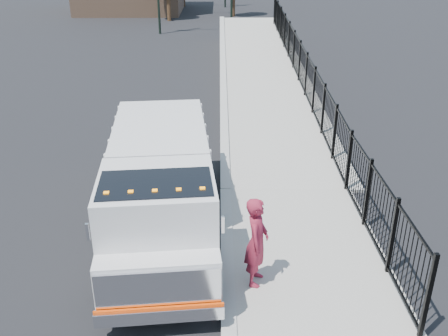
{
  "coord_description": "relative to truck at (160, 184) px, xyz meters",
  "views": [
    {
      "loc": [
        -0.15,
        -9.07,
        6.89
      ],
      "look_at": [
        -0.06,
        2.0,
        1.74
      ],
      "focal_mm": 40.0,
      "sensor_mm": 36.0,
      "label": 1
    }
  ],
  "objects": [
    {
      "name": "ground",
      "position": [
        1.62,
        -1.72,
        -1.46
      ],
      "size": [
        120.0,
        120.0,
        0.0
      ],
      "primitive_type": "plane",
      "color": "black",
      "rests_on": "ground"
    },
    {
      "name": "ramp",
      "position": [
        3.74,
        14.28,
        -1.46
      ],
      "size": [
        3.95,
        24.06,
        3.19
      ],
      "primitive_type": "cube",
      "rotation": [
        0.06,
        0.0,
        0.0
      ],
      "color": "#9E998E",
      "rests_on": "ground"
    },
    {
      "name": "iron_fence",
      "position": [
        5.17,
        10.28,
        -0.56
      ],
      "size": [
        0.1,
        28.0,
        1.8
      ],
      "primitive_type": "cube",
      "color": "black",
      "rests_on": "ground"
    },
    {
      "name": "truck",
      "position": [
        0.0,
        0.0,
        0.0
      ],
      "size": [
        3.1,
        7.74,
        2.59
      ],
      "rotation": [
        0.0,
        0.0,
        0.09
      ],
      "color": "black",
      "rests_on": "ground"
    },
    {
      "name": "worker",
      "position": [
        2.22,
        -2.04,
        -0.33
      ],
      "size": [
        0.62,
        0.82,
        2.01
      ],
      "primitive_type": "imported",
      "rotation": [
        0.0,
        0.0,
        1.36
      ],
      "color": "maroon",
      "rests_on": "sidewalk"
    }
  ]
}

